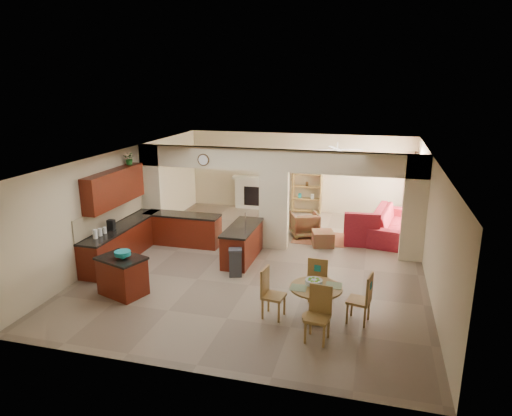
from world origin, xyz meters
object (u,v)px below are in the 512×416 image
(sofa, at_px, (393,223))
(armchair, at_px, (304,224))
(dining_table, at_px, (316,297))
(kitchen_island, at_px, (123,276))

(sofa, distance_m, armchair, 2.69)
(dining_table, height_order, sofa, sofa)
(sofa, xyz_separation_m, armchair, (-2.61, -0.66, -0.05))
(kitchen_island, height_order, dining_table, kitchen_island)
(dining_table, distance_m, sofa, 5.85)
(kitchen_island, xyz_separation_m, armchair, (3.25, 4.94, -0.07))
(kitchen_island, relative_size, armchair, 1.45)
(dining_table, bearing_deg, armchair, 101.49)
(kitchen_island, relative_size, dining_table, 1.15)
(armchair, bearing_deg, dining_table, 79.03)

